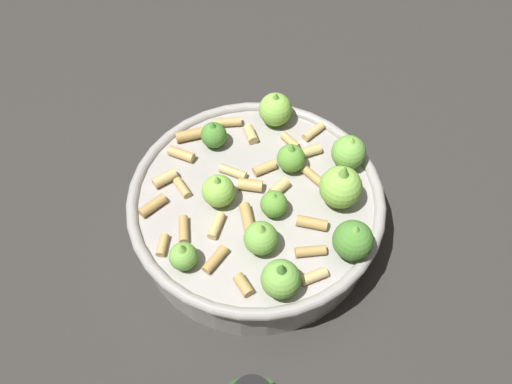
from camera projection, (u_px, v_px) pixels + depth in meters
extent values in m
plane|color=#2D2B28|center=(256.00, 225.00, 0.63)|extent=(2.40, 2.40, 0.00)
cylinder|color=#9E9993|center=(256.00, 212.00, 0.61)|extent=(0.27, 0.27, 0.06)
torus|color=#9E9993|center=(256.00, 197.00, 0.58)|extent=(0.29, 0.29, 0.01)
sphere|color=#75B247|center=(281.00, 279.00, 0.51)|extent=(0.04, 0.04, 0.04)
cone|color=#4C8933|center=(282.00, 269.00, 0.49)|extent=(0.02, 0.02, 0.02)
sphere|color=#8CC64C|center=(341.00, 187.00, 0.56)|extent=(0.05, 0.05, 0.05)
cone|color=#75B247|center=(344.00, 173.00, 0.54)|extent=(0.02, 0.02, 0.02)
sphere|color=#75B247|center=(261.00, 238.00, 0.53)|extent=(0.04, 0.04, 0.04)
cone|color=#8CC64C|center=(261.00, 229.00, 0.52)|extent=(0.02, 0.02, 0.02)
sphere|color=#8CC64C|center=(275.00, 110.00, 0.63)|extent=(0.04, 0.04, 0.04)
cone|color=#609E38|center=(276.00, 98.00, 0.62)|extent=(0.02, 0.02, 0.01)
sphere|color=#609E38|center=(274.00, 204.00, 0.56)|extent=(0.03, 0.03, 0.03)
cone|color=#609E38|center=(274.00, 197.00, 0.55)|extent=(0.02, 0.02, 0.01)
sphere|color=#609E38|center=(291.00, 158.00, 0.60)|extent=(0.03, 0.03, 0.03)
cone|color=#609E38|center=(292.00, 149.00, 0.58)|extent=(0.01, 0.01, 0.01)
sphere|color=#8CC64C|center=(218.00, 191.00, 0.57)|extent=(0.04, 0.04, 0.04)
cone|color=#75B247|center=(217.00, 181.00, 0.55)|extent=(0.01, 0.01, 0.02)
sphere|color=#4C8933|center=(353.00, 240.00, 0.53)|extent=(0.04, 0.04, 0.04)
cone|color=#75B247|center=(356.00, 230.00, 0.51)|extent=(0.02, 0.02, 0.01)
sphere|color=#4C8933|center=(214.00, 135.00, 0.62)|extent=(0.03, 0.03, 0.03)
cone|color=#4C8933|center=(213.00, 126.00, 0.60)|extent=(0.01, 0.01, 0.01)
sphere|color=#75B247|center=(183.00, 256.00, 0.53)|extent=(0.03, 0.03, 0.03)
cone|color=#8CC64C|center=(181.00, 249.00, 0.51)|extent=(0.02, 0.02, 0.01)
sphere|color=#75B247|center=(349.00, 152.00, 0.60)|extent=(0.04, 0.04, 0.04)
cone|color=#8CC64C|center=(351.00, 142.00, 0.58)|extent=(0.02, 0.02, 0.01)
cylinder|color=tan|center=(190.00, 135.00, 0.63)|extent=(0.02, 0.04, 0.01)
cylinder|color=tan|center=(184.00, 229.00, 0.56)|extent=(0.03, 0.02, 0.01)
cylinder|color=tan|center=(241.00, 285.00, 0.52)|extent=(0.02, 0.02, 0.01)
cylinder|color=tan|center=(216.00, 226.00, 0.56)|extent=(0.03, 0.02, 0.01)
cylinder|color=tan|center=(247.00, 218.00, 0.56)|extent=(0.04, 0.02, 0.01)
cylinder|color=tan|center=(250.00, 185.00, 0.59)|extent=(0.01, 0.03, 0.01)
cylinder|color=tan|center=(309.00, 151.00, 0.61)|extent=(0.02, 0.03, 0.01)
cylinder|color=tan|center=(215.00, 259.00, 0.53)|extent=(0.03, 0.02, 0.01)
cylinder|color=tan|center=(233.00, 172.00, 0.60)|extent=(0.02, 0.03, 0.01)
cylinder|color=tan|center=(314.00, 132.00, 0.63)|extent=(0.03, 0.03, 0.01)
cylinder|color=tan|center=(313.00, 176.00, 0.60)|extent=(0.03, 0.03, 0.01)
cylinder|color=tan|center=(153.00, 206.00, 0.57)|extent=(0.03, 0.03, 0.01)
cylinder|color=tan|center=(251.00, 134.00, 0.63)|extent=(0.03, 0.02, 0.01)
cylinder|color=tan|center=(310.00, 251.00, 0.54)|extent=(0.02, 0.03, 0.01)
cylinder|color=tan|center=(264.00, 168.00, 0.60)|extent=(0.02, 0.03, 0.01)
cylinder|color=tan|center=(314.00, 276.00, 0.52)|extent=(0.02, 0.03, 0.01)
cylinder|color=tan|center=(227.00, 122.00, 0.64)|extent=(0.02, 0.04, 0.01)
cylinder|color=tan|center=(312.00, 223.00, 0.56)|extent=(0.02, 0.03, 0.01)
cylinder|color=tan|center=(290.00, 141.00, 0.62)|extent=(0.02, 0.02, 0.01)
cylinder|color=tan|center=(182.00, 190.00, 0.58)|extent=(0.03, 0.02, 0.01)
cylinder|color=tan|center=(279.00, 187.00, 0.58)|extent=(0.03, 0.02, 0.01)
cylinder|color=tan|center=(181.00, 154.00, 0.61)|extent=(0.02, 0.03, 0.01)
cylinder|color=tan|center=(165.00, 178.00, 0.59)|extent=(0.03, 0.03, 0.01)
cylinder|color=tan|center=(163.00, 245.00, 0.54)|extent=(0.02, 0.01, 0.01)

